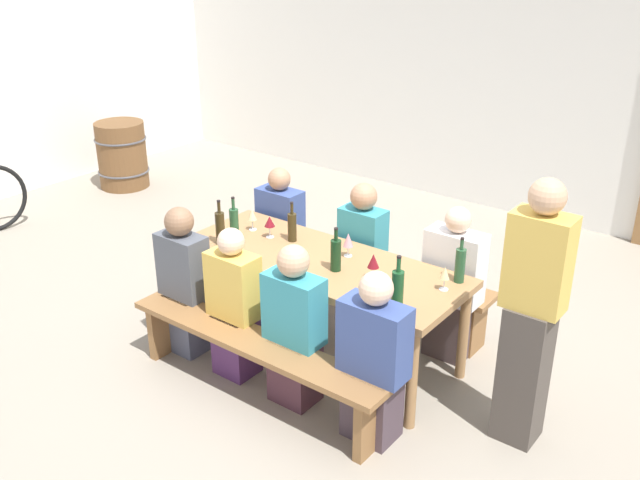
{
  "coord_description": "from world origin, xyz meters",
  "views": [
    {
      "loc": [
        2.72,
        -3.56,
        2.87
      ],
      "look_at": [
        0.0,
        0.0,
        0.9
      ],
      "focal_mm": 40.01,
      "sensor_mm": 36.0,
      "label": 1
    }
  ],
  "objects_px": {
    "wine_glass_3": "(252,215)",
    "wine_bottle_3": "(336,254)",
    "wine_bottle_1": "(398,289)",
    "standing_host": "(531,319)",
    "wine_glass_4": "(348,241)",
    "wine_glass_1": "(373,261)",
    "seated_guest_near_0": "(184,284)",
    "wine_bottle_2": "(292,226)",
    "bench_far": "(374,275)",
    "wine_glass_0": "(445,274)",
    "wine_glass_2": "(270,222)",
    "seated_guest_near_1": "(234,307)",
    "wine_bottle_5": "(460,265)",
    "seated_guest_near_2": "(294,330)",
    "tasting_table": "(320,270)",
    "seated_guest_near_3": "(373,362)",
    "wine_barrel": "(122,155)",
    "seated_guest_far_0": "(281,236)",
    "seated_guest_far_2": "(453,288)",
    "wine_bottle_4": "(234,222)",
    "wine_bottle_0": "(220,228)",
    "seated_guest_far_1": "(362,258)",
    "bench_near": "(254,352)"
  },
  "relations": [
    {
      "from": "wine_glass_3",
      "to": "seated_guest_far_2",
      "type": "xyz_separation_m",
      "value": [
        1.49,
        0.44,
        -0.33
      ]
    },
    {
      "from": "wine_bottle_1",
      "to": "wine_glass_1",
      "type": "height_order",
      "value": "wine_bottle_1"
    },
    {
      "from": "wine_bottle_2",
      "to": "seated_guest_near_1",
      "type": "distance_m",
      "value": 0.77
    },
    {
      "from": "wine_bottle_4",
      "to": "wine_glass_4",
      "type": "xyz_separation_m",
      "value": [
        0.88,
        0.22,
        0.0
      ]
    },
    {
      "from": "tasting_table",
      "to": "wine_glass_2",
      "type": "xyz_separation_m",
      "value": [
        -0.53,
        0.08,
        0.2
      ]
    },
    {
      "from": "wine_bottle_3",
      "to": "wine_bottle_5",
      "type": "xyz_separation_m",
      "value": [
        0.74,
        0.35,
        0.01
      ]
    },
    {
      "from": "seated_guest_near_3",
      "to": "seated_guest_far_0",
      "type": "bearing_deg",
      "value": 56.21
    },
    {
      "from": "wine_bottle_3",
      "to": "wine_bottle_5",
      "type": "height_order",
      "value": "wine_bottle_5"
    },
    {
      "from": "wine_glass_3",
      "to": "wine_bottle_3",
      "type": "bearing_deg",
      "value": -10.95
    },
    {
      "from": "wine_glass_1",
      "to": "standing_host",
      "type": "xyz_separation_m",
      "value": [
        1.08,
        0.0,
        -0.05
      ]
    },
    {
      "from": "seated_guest_far_0",
      "to": "standing_host",
      "type": "bearing_deg",
      "value": 76.51
    },
    {
      "from": "seated_guest_near_3",
      "to": "standing_host",
      "type": "relative_size",
      "value": 0.67
    },
    {
      "from": "wine_glass_2",
      "to": "wine_glass_3",
      "type": "relative_size",
      "value": 0.99
    },
    {
      "from": "wine_bottle_5",
      "to": "wine_glass_4",
      "type": "relative_size",
      "value": 1.79
    },
    {
      "from": "wine_bottle_3",
      "to": "wine_glass_3",
      "type": "distance_m",
      "value": 0.93
    },
    {
      "from": "seated_guest_near_1",
      "to": "seated_guest_near_3",
      "type": "bearing_deg",
      "value": -90.0
    },
    {
      "from": "wine_bottle_3",
      "to": "wine_barrel",
      "type": "height_order",
      "value": "wine_bottle_3"
    },
    {
      "from": "tasting_table",
      "to": "seated_guest_far_1",
      "type": "xyz_separation_m",
      "value": [
        -0.02,
        0.55,
        -0.12
      ]
    },
    {
      "from": "wine_bottle_1",
      "to": "standing_host",
      "type": "height_order",
      "value": "standing_host"
    },
    {
      "from": "wine_glass_4",
      "to": "seated_guest_near_0",
      "type": "bearing_deg",
      "value": -142.0
    },
    {
      "from": "wine_glass_4",
      "to": "bench_near",
      "type": "bearing_deg",
      "value": -97.95
    },
    {
      "from": "wine_bottle_3",
      "to": "standing_host",
      "type": "distance_m",
      "value": 1.35
    },
    {
      "from": "wine_bottle_2",
      "to": "wine_bottle_1",
      "type": "bearing_deg",
      "value": -19.14
    },
    {
      "from": "bench_far",
      "to": "seated_guest_near_3",
      "type": "distance_m",
      "value": 1.51
    },
    {
      "from": "wine_bottle_1",
      "to": "wine_bottle_2",
      "type": "bearing_deg",
      "value": 160.86
    },
    {
      "from": "bench_far",
      "to": "wine_glass_0",
      "type": "relative_size",
      "value": 12.13
    },
    {
      "from": "wine_glass_1",
      "to": "seated_guest_far_0",
      "type": "distance_m",
      "value": 1.45
    },
    {
      "from": "wine_glass_4",
      "to": "wine_glass_1",
      "type": "bearing_deg",
      "value": -28.94
    },
    {
      "from": "seated_guest_near_3",
      "to": "wine_bottle_5",
      "type": "bearing_deg",
      "value": -7.16
    },
    {
      "from": "wine_bottle_5",
      "to": "wine_glass_1",
      "type": "distance_m",
      "value": 0.56
    },
    {
      "from": "seated_guest_near_0",
      "to": "bench_near",
      "type": "bearing_deg",
      "value": -100.66
    },
    {
      "from": "seated_guest_far_0",
      "to": "seated_guest_far_2",
      "type": "bearing_deg",
      "value": 90.0
    },
    {
      "from": "bench_far",
      "to": "wine_glass_3",
      "type": "relative_size",
      "value": 11.8
    },
    {
      "from": "wine_bottle_5",
      "to": "seated_guest_near_2",
      "type": "height_order",
      "value": "seated_guest_near_2"
    },
    {
      "from": "wine_bottle_2",
      "to": "seated_guest_near_0",
      "type": "height_order",
      "value": "seated_guest_near_0"
    },
    {
      "from": "tasting_table",
      "to": "seated_guest_near_3",
      "type": "xyz_separation_m",
      "value": [
        0.82,
        -0.55,
        -0.15
      ]
    },
    {
      "from": "wine_bottle_0",
      "to": "wine_bottle_3",
      "type": "relative_size",
      "value": 1.1
    },
    {
      "from": "bench_far",
      "to": "seated_guest_near_3",
      "type": "xyz_separation_m",
      "value": [
        0.82,
        -1.25,
        0.17
      ]
    },
    {
      "from": "wine_glass_2",
      "to": "seated_guest_near_1",
      "type": "xyz_separation_m",
      "value": [
        0.23,
        -0.64,
        -0.36
      ]
    },
    {
      "from": "wine_bottle_5",
      "to": "wine_glass_1",
      "type": "relative_size",
      "value": 1.77
    },
    {
      "from": "wine_bottle_4",
      "to": "wine_glass_0",
      "type": "xyz_separation_m",
      "value": [
        1.66,
        0.18,
        -0.0
      ]
    },
    {
      "from": "seated_guest_near_1",
      "to": "seated_guest_near_2",
      "type": "relative_size",
      "value": 0.98
    },
    {
      "from": "wine_bottle_2",
      "to": "standing_host",
      "type": "bearing_deg",
      "value": -4.57
    },
    {
      "from": "wine_glass_1",
      "to": "wine_glass_2",
      "type": "relative_size",
      "value": 1.06
    },
    {
      "from": "seated_guest_near_2",
      "to": "seated_guest_near_0",
      "type": "bearing_deg",
      "value": 90.0
    },
    {
      "from": "wine_glass_3",
      "to": "seated_guest_far_2",
      "type": "distance_m",
      "value": 1.59
    },
    {
      "from": "wine_glass_4",
      "to": "seated_guest_far_2",
      "type": "relative_size",
      "value": 0.15
    },
    {
      "from": "standing_host",
      "to": "wine_bottle_0",
      "type": "bearing_deg",
      "value": 5.34
    },
    {
      "from": "bench_far",
      "to": "seated_guest_far_2",
      "type": "xyz_separation_m",
      "value": [
        0.76,
        -0.15,
        0.18
      ]
    },
    {
      "from": "wine_glass_1",
      "to": "seated_guest_near_0",
      "type": "xyz_separation_m",
      "value": [
        -1.25,
        -0.53,
        -0.34
      ]
    }
  ]
}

